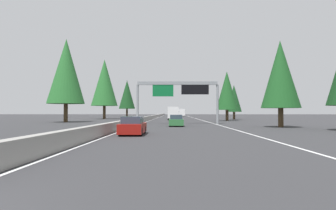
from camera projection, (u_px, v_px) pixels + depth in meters
ground_plane at (150, 120)px, 64.83m from camera, size 320.00×320.00×0.00m
median_barrier at (155, 117)px, 84.84m from camera, size 180.00×0.56×0.90m
shoulder_stripe_right at (197, 119)px, 74.62m from camera, size 160.00×0.16×0.01m
shoulder_stripe_median at (154, 119)px, 74.83m from camera, size 160.00×0.16×0.01m
sign_gantry_overhead at (179, 90)px, 44.31m from camera, size 0.50×12.68×6.52m
sedan_distant_b at (133, 126)px, 23.19m from camera, size 4.40×1.80×1.47m
sedan_near_right at (176, 121)px, 36.88m from camera, size 4.40×1.80×1.47m
sedan_far_center at (175, 116)px, 74.28m from camera, size 4.40×1.80×1.47m
bus_far_left at (182, 112)px, 128.37m from camera, size 11.50×2.55×3.10m
box_truck_mid_right at (173, 113)px, 65.62m from camera, size 8.50×2.40×2.95m
conifer_right_near at (280, 74)px, 34.59m from camera, size 4.60×4.60×10.46m
conifer_right_mid at (227, 91)px, 60.02m from camera, size 4.54×4.54×10.31m
conifer_right_far at (234, 98)px, 70.10m from camera, size 3.70×3.70×8.42m
conifer_left_near at (66, 71)px, 51.86m from camera, size 6.62×6.62×15.05m
conifer_left_mid at (104, 83)px, 75.75m from camera, size 6.90×6.90×15.67m
conifer_left_far at (127, 94)px, 109.61m from camera, size 6.14×6.14×13.95m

